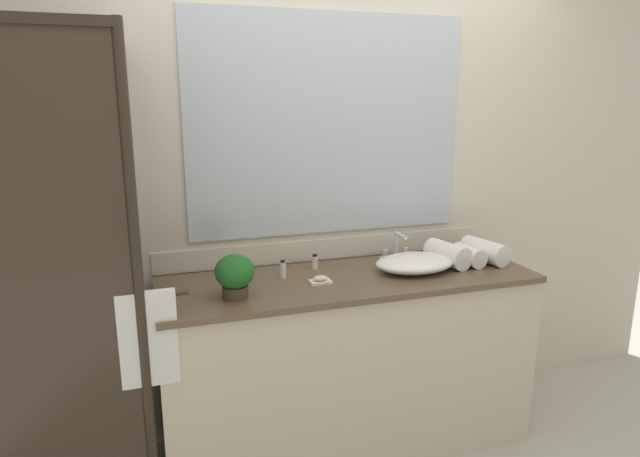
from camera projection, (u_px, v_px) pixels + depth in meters
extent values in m
plane|color=#B7B2A8|center=(348.00, 442.00, 2.81)|extent=(8.00, 8.00, 0.00)
cube|color=beige|center=(327.00, 184.00, 2.82)|extent=(4.40, 0.05, 2.60)
cube|color=beige|center=(328.00, 249.00, 2.88)|extent=(1.80, 0.01, 0.11)
cube|color=silver|center=(329.00, 126.00, 2.72)|extent=(1.44, 0.01, 1.09)
cube|color=beige|center=(348.00, 365.00, 2.72)|extent=(1.80, 0.56, 0.87)
cube|color=brown|center=(350.00, 280.00, 2.60)|extent=(1.80, 0.58, 0.03)
cylinder|color=#2D2319|center=(140.00, 299.00, 2.04)|extent=(0.04, 0.04, 2.00)
cube|color=#382B21|center=(140.00, 276.00, 2.30)|extent=(0.01, 0.57, 1.96)
cylinder|color=#2D2319|center=(145.00, 297.00, 2.05)|extent=(0.32, 0.02, 0.02)
cube|color=white|center=(149.00, 339.00, 2.09)|extent=(0.22, 0.04, 0.38)
ellipsoid|color=white|center=(415.00, 263.00, 2.68)|extent=(0.40, 0.28, 0.08)
cube|color=silver|center=(396.00, 258.00, 2.88)|extent=(0.17, 0.04, 0.02)
cylinder|color=silver|center=(396.00, 245.00, 2.86)|extent=(0.02, 0.02, 0.13)
cylinder|color=silver|center=(401.00, 236.00, 2.80)|extent=(0.02, 0.11, 0.02)
cylinder|color=silver|center=(386.00, 253.00, 2.85)|extent=(0.02, 0.02, 0.04)
cylinder|color=silver|center=(406.00, 251.00, 2.89)|extent=(0.02, 0.02, 0.04)
cylinder|color=#473828|center=(235.00, 291.00, 2.33)|extent=(0.11, 0.11, 0.05)
ellipsoid|color=#1F5D20|center=(235.00, 272.00, 2.31)|extent=(0.17, 0.17, 0.15)
cube|color=silver|center=(320.00, 282.00, 2.51)|extent=(0.10, 0.07, 0.01)
ellipsoid|color=beige|center=(320.00, 278.00, 2.51)|extent=(0.07, 0.04, 0.02)
cylinder|color=silver|center=(315.00, 263.00, 2.71)|extent=(0.03, 0.03, 0.07)
cylinder|color=black|center=(315.00, 255.00, 2.70)|extent=(0.02, 0.02, 0.01)
cylinder|color=white|center=(245.00, 276.00, 2.49)|extent=(0.03, 0.03, 0.08)
cylinder|color=#B7B2A8|center=(245.00, 266.00, 2.48)|extent=(0.03, 0.03, 0.01)
cylinder|color=silver|center=(283.00, 270.00, 2.58)|extent=(0.03, 0.03, 0.08)
cylinder|color=black|center=(283.00, 261.00, 2.57)|extent=(0.02, 0.02, 0.01)
cylinder|color=white|center=(485.00, 251.00, 2.83)|extent=(0.16, 0.27, 0.11)
cylinder|color=white|center=(468.00, 255.00, 2.78)|extent=(0.11, 0.19, 0.10)
cylinder|color=white|center=(447.00, 254.00, 2.77)|extent=(0.16, 0.26, 0.12)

